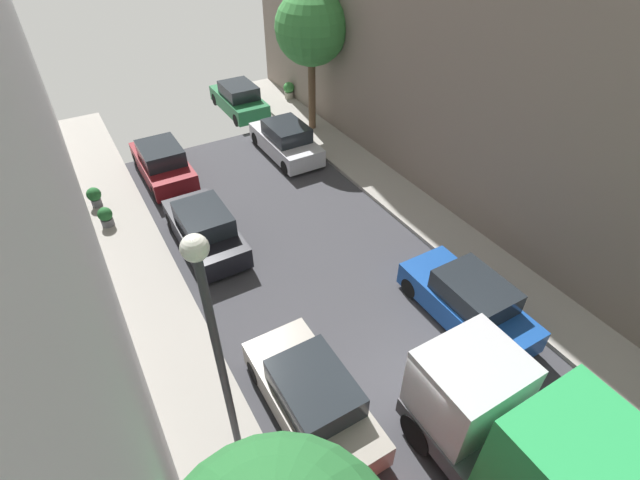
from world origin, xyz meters
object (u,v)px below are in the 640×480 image
parked_car_right_1 (286,141)px  parked_car_right_2 (239,99)px  street_tree_1 (311,29)px  potted_plant_1 (94,196)px  parked_car_left_3 (205,229)px  parked_car_right_0 (469,302)px  potted_plant_2 (106,216)px  lamp_post (214,334)px  potted_plant_0 (289,90)px  parked_car_left_4 (163,163)px  parked_car_left_2 (312,397)px

parked_car_right_1 → parked_car_right_2: bearing=90.0°
parked_car_right_2 → street_tree_1: street_tree_1 is taller
potted_plant_1 → parked_car_left_3: bearing=-55.8°
parked_car_right_0 → potted_plant_2: 12.87m
parked_car_right_1 → potted_plant_1: bearing=-179.2°
street_tree_1 → lamp_post: 16.58m
potted_plant_0 → parked_car_left_4: bearing=-150.5°
street_tree_1 → potted_plant_1: 11.58m
parked_car_left_3 → potted_plant_2: size_ratio=5.65×
potted_plant_1 → street_tree_1: bearing=9.3°
parked_car_left_2 → parked_car_left_4: 12.75m
parked_car_right_1 → lamp_post: 14.35m
street_tree_1 → potted_plant_0: size_ratio=7.14×
potted_plant_2 → parked_car_right_1: bearing=11.2°
parked_car_right_2 → parked_car_left_2: bearing=-107.2°
parked_car_right_1 → potted_plant_2: 8.37m
parked_car_right_0 → parked_car_right_1: 11.53m
parked_car_right_2 → potted_plant_0: (3.04, 0.10, -0.10)m
parked_car_left_2 → potted_plant_0: 19.45m
lamp_post → parked_car_left_4: bearing=81.5°
street_tree_1 → lamp_post: (-9.60, -13.50, -0.69)m
potted_plant_0 → potted_plant_2: size_ratio=1.20×
potted_plant_0 → parked_car_right_0: bearing=-100.1°
potted_plant_1 → potted_plant_2: bearing=-85.6°
parked_car_left_2 → parked_car_right_1: 13.09m
parked_car_left_4 → street_tree_1: size_ratio=0.66×
parked_car_left_4 → parked_car_right_1: 5.46m
parked_car_left_2 → parked_car_right_1: (5.40, 11.92, 0.00)m
parked_car_right_1 → lamp_post: (-7.30, -11.86, 3.44)m
parked_car_right_0 → street_tree_1: bearing=80.1°
parked_car_left_4 → potted_plant_0: 9.70m
parked_car_right_2 → potted_plant_0: bearing=1.9°
parked_car_left_3 → parked_car_right_2: bearing=61.4°
parked_car_left_3 → parked_car_right_2: 11.29m
parked_car_right_0 → potted_plant_0: bearing=79.9°
parked_car_right_2 → street_tree_1: size_ratio=0.66×
potted_plant_1 → parked_car_left_4: bearing=17.8°
parked_car_right_2 → parked_car_left_3: bearing=-118.6°
potted_plant_0 → potted_plant_2: bearing=-147.3°
parked_car_left_3 → potted_plant_1: bearing=124.2°
street_tree_1 → potted_plant_1: bearing=-170.7°
parked_car_right_1 → potted_plant_0: bearing=61.5°
parked_car_left_4 → parked_car_right_2: size_ratio=1.00×
parked_car_left_3 → potted_plant_1: 5.20m
potted_plant_0 → lamp_post: lamp_post is taller
parked_car_left_4 → potted_plant_1: 3.07m
parked_car_left_4 → potted_plant_2: parked_car_left_4 is taller
potted_plant_1 → lamp_post: bearing=-85.0°
parked_car_left_2 → parked_car_left_3: size_ratio=1.00×
parked_car_right_1 → lamp_post: size_ratio=0.68×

